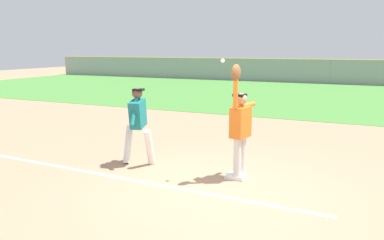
{
  "coord_description": "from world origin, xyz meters",
  "views": [
    {
      "loc": [
        2.33,
        -6.33,
        2.57
      ],
      "look_at": [
        -0.99,
        1.03,
        1.05
      ],
      "focal_mm": 35.8,
      "sensor_mm": 36.0,
      "label": 1
    }
  ],
  "objects_px": {
    "runner": "(138,121)",
    "parked_car_silver": "(235,70)",
    "first_base": "(236,176)",
    "baseball": "(223,61)",
    "fielder": "(240,124)",
    "parked_car_red": "(368,73)",
    "parked_car_black": "(295,71)"
  },
  "relations": [
    {
      "from": "first_base",
      "to": "runner",
      "type": "xyz_separation_m",
      "value": [
        -2.28,
        -0.02,
        0.96
      ]
    },
    {
      "from": "first_base",
      "to": "baseball",
      "type": "distance_m",
      "value": 2.32
    },
    {
      "from": "fielder",
      "to": "first_base",
      "type": "bearing_deg",
      "value": -17.16
    },
    {
      "from": "runner",
      "to": "baseball",
      "type": "height_order",
      "value": "baseball"
    },
    {
      "from": "fielder",
      "to": "parked_car_red",
      "type": "bearing_deg",
      "value": -83.22
    },
    {
      "from": "parked_car_silver",
      "to": "fielder",
      "type": "bearing_deg",
      "value": -67.08
    },
    {
      "from": "baseball",
      "to": "parked_car_silver",
      "type": "relative_size",
      "value": 0.02
    },
    {
      "from": "runner",
      "to": "parked_car_black",
      "type": "bearing_deg",
      "value": 79.51
    },
    {
      "from": "runner",
      "to": "parked_car_silver",
      "type": "relative_size",
      "value": 0.38
    },
    {
      "from": "parked_car_silver",
      "to": "parked_car_red",
      "type": "relative_size",
      "value": 1.01
    },
    {
      "from": "runner",
      "to": "parked_car_silver",
      "type": "height_order",
      "value": "runner"
    },
    {
      "from": "parked_car_red",
      "to": "first_base",
      "type": "bearing_deg",
      "value": -98.81
    },
    {
      "from": "first_base",
      "to": "parked_car_black",
      "type": "relative_size",
      "value": 0.09
    },
    {
      "from": "runner",
      "to": "parked_car_red",
      "type": "relative_size",
      "value": 0.38
    },
    {
      "from": "fielder",
      "to": "baseball",
      "type": "height_order",
      "value": "baseball"
    },
    {
      "from": "parked_car_black",
      "to": "parked_car_red",
      "type": "distance_m",
      "value": 5.54
    },
    {
      "from": "fielder",
      "to": "baseball",
      "type": "distance_m",
      "value": 1.27
    },
    {
      "from": "parked_car_silver",
      "to": "parked_car_black",
      "type": "height_order",
      "value": "same"
    },
    {
      "from": "runner",
      "to": "baseball",
      "type": "relative_size",
      "value": 23.24
    },
    {
      "from": "first_base",
      "to": "parked_car_silver",
      "type": "bearing_deg",
      "value": 107.99
    },
    {
      "from": "parked_car_silver",
      "to": "parked_car_black",
      "type": "xyz_separation_m",
      "value": [
        5.22,
        -0.1,
        0.0
      ]
    },
    {
      "from": "parked_car_black",
      "to": "parked_car_silver",
      "type": "bearing_deg",
      "value": -179.58
    },
    {
      "from": "parked_car_silver",
      "to": "parked_car_black",
      "type": "relative_size",
      "value": 1.02
    },
    {
      "from": "parked_car_black",
      "to": "runner",
      "type": "bearing_deg",
      "value": -86.69
    },
    {
      "from": "parked_car_black",
      "to": "parked_car_red",
      "type": "height_order",
      "value": "same"
    },
    {
      "from": "parked_car_black",
      "to": "baseball",
      "type": "bearing_deg",
      "value": -82.21
    },
    {
      "from": "first_base",
      "to": "fielder",
      "type": "relative_size",
      "value": 0.17
    },
    {
      "from": "fielder",
      "to": "baseball",
      "type": "bearing_deg",
      "value": 38.77
    },
    {
      "from": "baseball",
      "to": "parked_car_black",
      "type": "height_order",
      "value": "baseball"
    },
    {
      "from": "parked_car_black",
      "to": "parked_car_red",
      "type": "relative_size",
      "value": 0.99
    },
    {
      "from": "fielder",
      "to": "parked_car_black",
      "type": "xyz_separation_m",
      "value": [
        -3.16,
        25.54,
        -0.45
      ]
    },
    {
      "from": "fielder",
      "to": "parked_car_black",
      "type": "height_order",
      "value": "fielder"
    }
  ]
}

